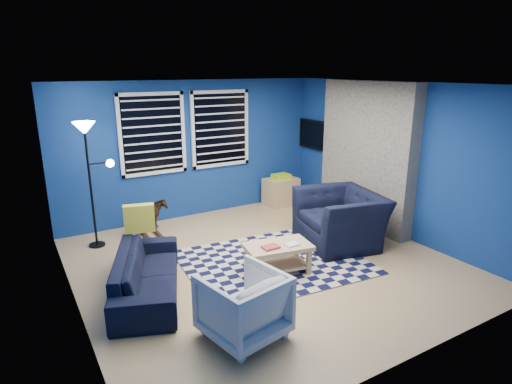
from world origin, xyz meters
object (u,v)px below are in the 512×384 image
floor_lamp (88,146)px  cabinet (281,191)px  armchair_bent (243,305)px  armchair_big (340,218)px  sofa (147,273)px  coffee_table (278,253)px  rocking_horse (149,216)px  tv (316,135)px

floor_lamp → cabinet: bearing=4.4°
armchair_bent → armchair_big: bearing=-162.6°
sofa → cabinet: cabinet is taller
armchair_big → coffee_table: size_ratio=1.34×
armchair_big → floor_lamp: floor_lamp is taller
rocking_horse → tv: bearing=-99.7°
sofa → armchair_bent: 1.49m
sofa → rocking_horse: 2.00m
rocking_horse → coffee_table: (1.06, -2.28, -0.02)m
sofa → rocking_horse: (0.61, 1.90, 0.06)m
tv → cabinet: size_ratio=1.47×
cabinet → armchair_big: bearing=-101.2°
armchair_big → rocking_horse: bearing=-115.7°
coffee_table → floor_lamp: bearing=130.4°
sofa → armchair_big: size_ratio=1.44×
armchair_big → rocking_horse: 3.14m
floor_lamp → armchair_big: bearing=-29.3°
cabinet → floor_lamp: (-3.65, -0.28, 1.31)m
armchair_bent → cabinet: size_ratio=1.15×
tv → coffee_table: 3.57m
cabinet → sofa: bearing=-150.6°
armchair_bent → tv: bearing=-147.8°
armchair_bent → rocking_horse: armchair_bent is taller
armchair_bent → floor_lamp: (-0.82, 3.23, 1.24)m
tv → coffee_table: bearing=-136.2°
tv → sofa: bearing=-154.4°
armchair_big → armchair_bent: (-2.51, -1.36, -0.06)m
tv → armchair_big: tv is taller
coffee_table → sofa: bearing=167.4°
coffee_table → floor_lamp: size_ratio=0.49×
tv → armchair_big: (-1.03, -1.98, -0.98)m
cabinet → coffee_table: bearing=-127.4°
tv → floor_lamp: bearing=-178.5°
armchair_big → floor_lamp: size_ratio=0.66×
sofa → floor_lamp: (-0.23, 1.86, 1.33)m
sofa → coffee_table: sofa is taller
coffee_table → armchair_big: bearing=14.6°
sofa → armchair_big: 3.11m
sofa → tv: bearing=-43.7°
rocking_horse → armchair_bent: bearing=168.7°
sofa → armchair_bent: (0.59, -1.37, 0.09)m
armchair_big → cabinet: 2.17m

